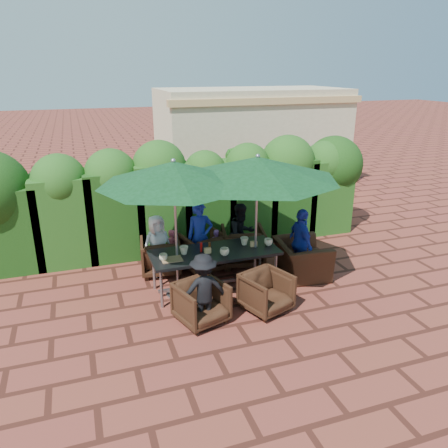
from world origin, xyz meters
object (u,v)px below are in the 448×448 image
object	(u,v)px
umbrella_left	(174,173)
chair_far_left	(160,254)
chair_far_right	(243,244)
umbrella_right	(257,168)
dining_table	(215,255)
chair_near_left	(201,301)
chair_end_right	(302,253)
chair_far_mid	(204,250)
chair_near_right	(267,290)

from	to	relation	value
umbrella_left	chair_far_left	bearing A→B (deg)	96.72
umbrella_left	chair_far_right	bearing A→B (deg)	28.48
umbrella_right	chair_far_left	xyz separation A→B (m)	(-1.56, 1.07, -1.83)
umbrella_right	chair_far_left	bearing A→B (deg)	145.65
dining_table	umbrella_left	xyz separation A→B (m)	(-0.68, 0.01, 1.54)
chair_far_right	umbrella_right	bearing A→B (deg)	96.25
chair_far_right	chair_near_left	world-z (taller)	chair_far_right
chair_near_left	chair_end_right	size ratio (longest dim) A/B	0.70
chair_far_right	umbrella_left	bearing A→B (deg)	42.13
umbrella_right	chair_far_mid	size ratio (longest dim) A/B	3.47
dining_table	chair_far_mid	bearing A→B (deg)	85.82
dining_table	chair_near_right	bearing A→B (deg)	-59.20
umbrella_right	chair_end_right	world-z (taller)	umbrella_right
chair_far_right	chair_end_right	xyz separation A→B (m)	(0.89, -0.85, 0.03)
umbrella_left	chair_far_right	distance (m)	2.52
chair_far_right	chair_end_right	bearing A→B (deg)	149.76
umbrella_left	chair_end_right	size ratio (longest dim) A/B	2.41
chair_near_right	umbrella_right	bearing A→B (deg)	59.16
chair_far_left	chair_far_mid	distance (m)	0.87
umbrella_right	chair_far_right	bearing A→B (deg)	82.61
chair_far_left	chair_near_right	world-z (taller)	chair_far_left
umbrella_left	chair_far_right	world-z (taller)	umbrella_left
dining_table	chair_near_right	xyz separation A→B (m)	(0.59, -0.98, -0.31)
chair_far_left	chair_near_left	size ratio (longest dim) A/B	1.05
umbrella_left	chair_far_mid	distance (m)	2.13
umbrella_left	chair_near_left	xyz separation A→B (m)	(0.15, -0.99, -1.84)
umbrella_left	chair_near_right	bearing A→B (deg)	-38.18
chair_far_right	chair_near_right	xyz separation A→B (m)	(-0.30, -1.85, -0.07)
chair_far_mid	chair_near_right	size ratio (longest dim) A/B	1.13
chair_near_right	chair_near_left	bearing A→B (deg)	159.33
dining_table	chair_end_right	xyz separation A→B (m)	(1.77, 0.01, -0.22)
umbrella_left	umbrella_right	bearing A→B (deg)	-3.15
chair_near_right	chair_end_right	world-z (taller)	chair_end_right
dining_table	umbrella_right	bearing A→B (deg)	-4.91
dining_table	chair_end_right	size ratio (longest dim) A/B	2.19
chair_end_right	chair_far_right	bearing A→B (deg)	52.53
chair_near_left	umbrella_left	bearing A→B (deg)	80.76
chair_far_right	chair_near_right	bearing A→B (deg)	94.56
umbrella_right	umbrella_left	bearing A→B (deg)	176.85
chair_far_right	chair_far_mid	bearing A→B (deg)	12.19
umbrella_right	chair_far_left	distance (m)	2.63
umbrella_left	chair_far_mid	xyz separation A→B (m)	(0.75, 0.87, -1.80)
dining_table	chair_far_left	xyz separation A→B (m)	(-0.80, 1.00, -0.29)
chair_end_right	chair_near_left	bearing A→B (deg)	119.45
chair_far_mid	chair_end_right	size ratio (longest dim) A/B	0.78
chair_far_left	chair_end_right	distance (m)	2.75
chair_far_mid	umbrella_left	bearing A→B (deg)	36.79
chair_near_left	chair_end_right	distance (m)	2.50
umbrella_left	umbrella_right	world-z (taller)	same
chair_far_left	chair_far_mid	size ratio (longest dim) A/B	0.94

